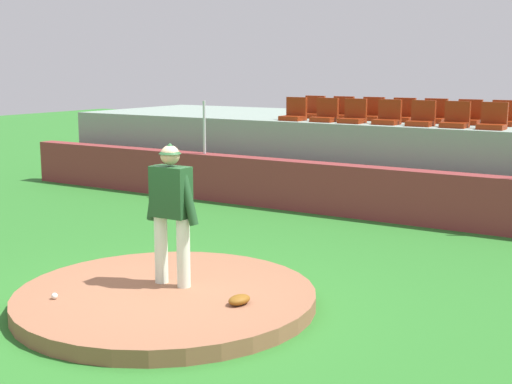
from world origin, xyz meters
name	(u,v)px	position (x,y,z in m)	size (l,w,h in m)	color
ground_plane	(166,305)	(0.00, 0.00, 0.00)	(60.00, 60.00, 0.00)	#2A6F26
pitchers_mound	(166,298)	(0.00, 0.00, 0.09)	(3.65, 3.65, 0.19)	#905B40
pitcher	(171,204)	(-0.08, 0.24, 1.22)	(0.78, 0.28, 1.78)	silver
baseball	(54,296)	(-0.91, -0.93, 0.22)	(0.07, 0.07, 0.07)	white
fielding_glove	(239,300)	(1.03, 0.05, 0.24)	(0.30, 0.20, 0.11)	brown
brick_barrier	(362,192)	(0.00, 5.97, 0.50)	(17.45, 0.40, 1.00)	maroon
fence_post_left	(204,127)	(-3.72, 5.97, 1.58)	(0.06, 0.06, 1.16)	silver
bleacher_platform	(412,157)	(0.00, 8.79, 0.86)	(16.42, 4.36, 1.72)	gray
stadium_chair_0	(294,113)	(-2.12, 7.11, 1.88)	(0.48, 0.44, 0.50)	maroon
stadium_chair_1	(326,114)	(-1.38, 7.14, 1.88)	(0.48, 0.44, 0.50)	maroon
stadium_chair_2	(354,115)	(-0.72, 7.12, 1.88)	(0.48, 0.44, 0.50)	maroon
stadium_chair_3	(388,117)	(0.01, 7.17, 1.88)	(0.48, 0.44, 0.50)	maroon
stadium_chair_4	(422,118)	(0.73, 7.15, 1.88)	(0.48, 0.44, 0.50)	maroon
stadium_chair_5	(456,119)	(1.40, 7.14, 1.88)	(0.48, 0.44, 0.50)	maroon
stadium_chair_6	(493,121)	(2.11, 7.12, 1.88)	(0.48, 0.44, 0.50)	maroon
stadium_chair_7	(313,111)	(-2.12, 8.02, 1.88)	(0.48, 0.44, 0.50)	maroon
stadium_chair_8	(342,112)	(-1.41, 8.03, 1.88)	(0.48, 0.44, 0.50)	maroon
stadium_chair_9	(372,113)	(-0.69, 8.04, 1.88)	(0.48, 0.44, 0.50)	maroon
stadium_chair_10	(403,114)	(0.01, 8.04, 1.88)	(0.48, 0.44, 0.50)	maroon
stadium_chair_11	(434,115)	(0.69, 8.06, 1.88)	(0.48, 0.44, 0.50)	maroon
stadium_chair_12	(469,117)	(1.42, 8.02, 1.88)	(0.48, 0.44, 0.50)	maroon
stadium_chair_13	(503,118)	(2.09, 8.04, 1.88)	(0.48, 0.44, 0.50)	maroon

